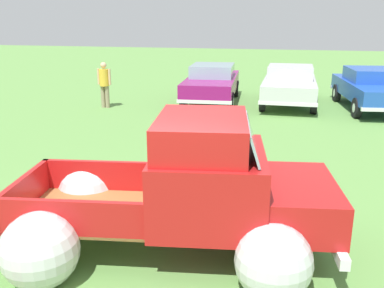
{
  "coord_description": "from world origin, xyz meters",
  "views": [
    {
      "loc": [
        1.63,
        -5.08,
        3.14
      ],
      "look_at": [
        0.0,
        1.83,
        1.01
      ],
      "focal_mm": 39.43,
      "sensor_mm": 36.0,
      "label": 1
    }
  ],
  "objects_px": {
    "vintage_pickup_truck": "(190,200)",
    "spectator_0": "(104,82)",
    "show_car_2": "(371,87)",
    "show_car_0": "(212,82)",
    "show_car_1": "(289,84)"
  },
  "relations": [
    {
      "from": "vintage_pickup_truck",
      "to": "spectator_0",
      "type": "xyz_separation_m",
      "value": [
        -5.28,
        8.83,
        0.17
      ]
    },
    {
      "from": "spectator_0",
      "to": "show_car_2",
      "type": "bearing_deg",
      "value": 105.82
    },
    {
      "from": "vintage_pickup_truck",
      "to": "show_car_0",
      "type": "xyz_separation_m",
      "value": [
        -1.7,
        10.69,
        0.03
      ]
    },
    {
      "from": "vintage_pickup_truck",
      "to": "spectator_0",
      "type": "bearing_deg",
      "value": 112.47
    },
    {
      "from": "show_car_2",
      "to": "spectator_0",
      "type": "relative_size",
      "value": 2.88
    },
    {
      "from": "show_car_1",
      "to": "spectator_0",
      "type": "xyz_separation_m",
      "value": [
        -6.47,
        -2.08,
        0.14
      ]
    },
    {
      "from": "show_car_2",
      "to": "vintage_pickup_truck",
      "type": "bearing_deg",
      "value": -28.01
    },
    {
      "from": "vintage_pickup_truck",
      "to": "show_car_2",
      "type": "distance_m",
      "value": 11.45
    },
    {
      "from": "vintage_pickup_truck",
      "to": "show_car_2",
      "type": "xyz_separation_m",
      "value": [
        4.0,
        10.73,
        0.03
      ]
    },
    {
      "from": "show_car_2",
      "to": "show_car_0",
      "type": "bearing_deg",
      "value": -97.19
    },
    {
      "from": "show_car_0",
      "to": "show_car_1",
      "type": "xyz_separation_m",
      "value": [
        2.89,
        0.22,
        -0.0
      ]
    },
    {
      "from": "show_car_0",
      "to": "show_car_1",
      "type": "distance_m",
      "value": 2.9
    },
    {
      "from": "show_car_0",
      "to": "show_car_2",
      "type": "xyz_separation_m",
      "value": [
        5.7,
        0.04,
        -0.0
      ]
    },
    {
      "from": "vintage_pickup_truck",
      "to": "show_car_0",
      "type": "height_order",
      "value": "vintage_pickup_truck"
    },
    {
      "from": "show_car_0",
      "to": "spectator_0",
      "type": "xyz_separation_m",
      "value": [
        -3.58,
        -1.86,
        0.14
      ]
    }
  ]
}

